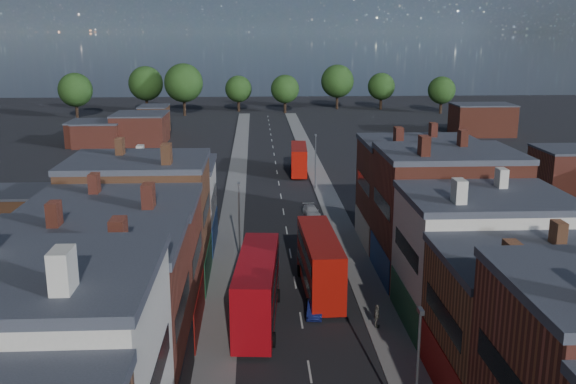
{
  "coord_description": "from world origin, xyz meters",
  "views": [
    {
      "loc": [
        -3.49,
        -31.18,
        22.43
      ],
      "look_at": [
        0.0,
        36.7,
        5.45
      ],
      "focal_mm": 40.0,
      "sensor_mm": 36.0,
      "label": 1
    }
  ],
  "objects": [
    {
      "name": "pavement_west",
      "position": [
        -6.5,
        50.0,
        0.06
      ],
      "size": [
        3.0,
        200.0,
        0.12
      ],
      "primitive_type": "cube",
      "color": "gray",
      "rests_on": "ground"
    },
    {
      "name": "bus_1",
      "position": [
        2.02,
        21.69,
        2.85
      ],
      "size": [
        3.39,
        12.33,
        5.29
      ],
      "rotation": [
        0.0,
        0.0,
        0.03
      ],
      "color": "#B8120A",
      "rests_on": "ground"
    },
    {
      "name": "lamp_post_3",
      "position": [
        5.2,
        60.0,
        4.7
      ],
      "size": [
        0.25,
        0.7,
        8.12
      ],
      "color": "slate",
      "rests_on": "ground"
    },
    {
      "name": "car_1",
      "position": [
        1.2,
        16.98,
        0.58
      ],
      "size": [
        1.69,
        3.64,
        1.16
      ],
      "primitive_type": "imported",
      "rotation": [
        0.0,
        0.0,
        -0.14
      ],
      "color": "navy",
      "rests_on": "ground"
    },
    {
      "name": "lamp_post_1",
      "position": [
        5.2,
        0.0,
        4.7
      ],
      "size": [
        0.25,
        0.7,
        8.12
      ],
      "color": "slate",
      "rests_on": "ground"
    },
    {
      "name": "pavement_east",
      "position": [
        6.5,
        50.0,
        0.06
      ],
      "size": [
        3.0,
        200.0,
        0.12
      ],
      "primitive_type": "cube",
      "color": "gray",
      "rests_on": "ground"
    },
    {
      "name": "bus_2",
      "position": [
        3.5,
        70.54,
        2.49
      ],
      "size": [
        3.13,
        10.79,
        4.61
      ],
      "rotation": [
        0.0,
        0.0,
        -0.05
      ],
      "color": "#A20F07",
      "rests_on": "ground"
    },
    {
      "name": "lamp_post_2",
      "position": [
        -5.2,
        30.0,
        4.7
      ],
      "size": [
        0.25,
        0.7,
        8.12
      ],
      "color": "slate",
      "rests_on": "ground"
    },
    {
      "name": "terrace_west",
      "position": [
        -14.0,
        0.0,
        6.07
      ],
      "size": [
        12.0,
        80.0,
        12.15
      ],
      "primitive_type": "cube",
      "color": "brown",
      "rests_on": "ground"
    },
    {
      "name": "ped_3",
      "position": [
        5.74,
        14.26,
        1.06
      ],
      "size": [
        0.83,
        1.2,
        1.87
      ],
      "primitive_type": "imported",
      "rotation": [
        0.0,
        0.0,
        1.24
      ],
      "color": "#5D5A50",
      "rests_on": "pavement_east"
    },
    {
      "name": "bus_0",
      "position": [
        -3.5,
        15.8,
        2.95
      ],
      "size": [
        3.93,
        12.83,
        5.46
      ],
      "rotation": [
        0.0,
        0.0,
        -0.08
      ],
      "color": "#A60910",
      "rests_on": "ground"
    },
    {
      "name": "car_2",
      "position": [
        -2.78,
        34.1,
        0.6
      ],
      "size": [
        2.31,
        4.48,
        1.21
      ],
      "primitive_type": "imported",
      "rotation": [
        0.0,
        0.0,
        -0.07
      ],
      "color": "black",
      "rests_on": "ground"
    },
    {
      "name": "car_3",
      "position": [
        3.41,
        45.95,
        0.62
      ],
      "size": [
        2.21,
        4.44,
        1.24
      ],
      "primitive_type": "imported",
      "rotation": [
        0.0,
        0.0,
        0.12
      ],
      "color": "silver",
      "rests_on": "ground"
    }
  ]
}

